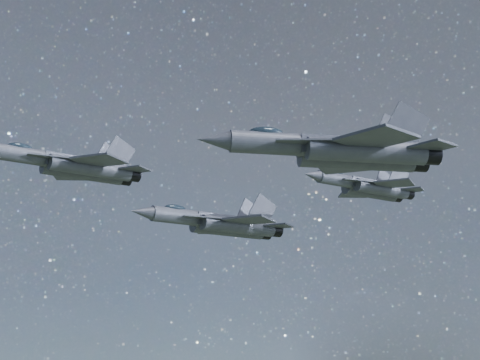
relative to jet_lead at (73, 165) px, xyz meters
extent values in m
cylinder|color=#373945|center=(-3.97, -1.53, 0.23)|extent=(7.54, 4.17, 1.58)
ellipsoid|color=#1B2732|center=(-5.10, -1.97, 0.98)|extent=(2.63, 1.86, 0.78)
cube|color=#373945|center=(0.94, 0.36, 0.18)|extent=(8.28, 4.40, 1.31)
cylinder|color=#373945|center=(1.68, -0.43, -0.28)|extent=(8.49, 4.53, 1.58)
cylinder|color=#373945|center=(0.95, 1.45, -0.28)|extent=(8.49, 4.53, 1.58)
cylinder|color=black|center=(6.01, 1.24, -0.28)|extent=(1.75, 1.83, 1.46)
cylinder|color=black|center=(5.28, 3.13, -0.28)|extent=(1.75, 1.83, 1.46)
cube|color=#373945|center=(-1.78, -2.15, 0.11)|extent=(5.37, 2.02, 0.12)
cube|color=#373945|center=(-2.76, 0.39, 0.11)|extent=(5.04, 3.74, 0.12)
cube|color=#373945|center=(2.36, -2.77, -0.08)|extent=(5.78, 5.68, 0.20)
cube|color=#373945|center=(-0.12, 3.64, -0.08)|extent=(4.59, 4.99, 0.20)
cube|color=#373945|center=(6.11, -0.13, -0.08)|extent=(3.43, 3.39, 0.15)
cube|color=#373945|center=(4.43, 4.21, -0.08)|extent=(2.69, 2.85, 0.15)
cube|color=#373945|center=(4.50, 0.39, 1.64)|extent=(3.42, 1.15, 3.60)
cube|color=#373945|center=(3.59, 2.74, 1.64)|extent=(3.23, 1.68, 3.60)
cylinder|color=#373945|center=(12.54, 6.87, -3.40)|extent=(8.36, 4.34, 1.74)
cone|color=#373945|center=(7.49, 5.12, -3.40)|extent=(3.04, 2.35, 1.56)
ellipsoid|color=#1B2732|center=(11.28, 6.43, -2.57)|extent=(2.89, 1.97, 0.86)
cube|color=#373945|center=(18.01, 8.76, -3.46)|extent=(9.18, 4.57, 1.45)
cylinder|color=#373945|center=(18.80, 7.86, -3.96)|extent=(9.41, 4.70, 1.74)
cylinder|color=#373945|center=(18.07, 9.96, -3.96)|extent=(9.41, 4.70, 1.74)
cylinder|color=black|center=(23.64, 9.53, -3.96)|extent=(1.89, 1.99, 1.60)
cylinder|color=black|center=(22.91, 11.64, -3.96)|extent=(1.89, 1.99, 1.60)
cube|color=#373945|center=(14.93, 6.10, -3.54)|extent=(5.91, 2.03, 0.13)
cube|color=#373945|center=(13.94, 8.94, -3.54)|extent=(5.62, 3.96, 0.13)
cube|color=#373945|center=(19.46, 5.26, -3.74)|extent=(6.38, 6.30, 0.22)
cube|color=#373945|center=(16.99, 12.41, -3.74)|extent=(5.19, 5.61, 0.22)
cube|color=#373945|center=(23.69, 8.02, -3.74)|extent=(3.78, 3.76, 0.17)
cube|color=#373945|center=(22.02, 12.86, -3.74)|extent=(3.04, 3.22, 0.17)
cube|color=#373945|center=(21.94, 8.65, -1.85)|extent=(3.80, 1.14, 3.96)
cube|color=#373945|center=(21.03, 11.28, -1.85)|extent=(3.61, 1.73, 3.96)
cylinder|color=#373945|center=(15.26, -21.25, -2.81)|extent=(8.32, 2.18, 1.74)
cone|color=#373945|center=(9.93, -20.96, -2.81)|extent=(2.75, 1.70, 1.56)
ellipsoid|color=#1B2732|center=(13.93, -21.18, -1.98)|extent=(2.71, 1.31, 0.86)
cube|color=#373945|center=(21.04, -21.57, -2.87)|extent=(9.20, 2.16, 1.45)
cylinder|color=#373945|center=(21.42, -22.70, -3.37)|extent=(9.43, 2.24, 1.74)
cylinder|color=#373945|center=(21.54, -20.48, -3.37)|extent=(9.43, 2.24, 1.74)
cylinder|color=black|center=(26.53, -22.98, -3.37)|extent=(1.53, 1.68, 1.60)
cylinder|color=black|center=(26.65, -20.76, -3.37)|extent=(1.53, 1.68, 1.60)
cube|color=#373945|center=(17.18, -22.86, -2.95)|extent=(5.91, 2.60, 0.13)
cube|color=#373945|center=(17.34, -19.86, -2.95)|extent=(5.90, 2.01, 0.13)
cube|color=#373945|center=(21.05, -25.36, -3.15)|extent=(6.01, 6.23, 0.22)
cube|color=#373945|center=(21.47, -17.80, -3.15)|extent=(6.21, 6.35, 0.22)
cube|color=#373945|center=(26.01, -24.40, -3.15)|extent=(3.54, 3.64, 0.17)
cube|color=#373945|center=(26.29, -19.29, -3.15)|extent=(3.66, 3.73, 0.17)
cube|color=#373945|center=(24.63, -23.16, -1.26)|extent=(3.85, 0.70, 3.96)
cube|color=#373945|center=(24.78, -20.38, -1.26)|extent=(3.87, 0.55, 3.96)
cylinder|color=#373945|center=(29.03, 1.17, 0.40)|extent=(6.80, 3.73, 1.42)
cone|color=#373945|center=(24.95, -0.39, 0.40)|extent=(2.50, 1.97, 1.28)
ellipsoid|color=#1B2732|center=(28.01, 0.78, 1.08)|extent=(2.37, 1.67, 0.70)
cube|color=#373945|center=(33.45, 2.86, 0.35)|extent=(7.46, 3.94, 1.18)
cylinder|color=#373945|center=(34.12, 2.14, -0.06)|extent=(7.65, 4.06, 1.42)
cylinder|color=#373945|center=(33.47, 3.84, -0.06)|extent=(7.65, 4.06, 1.42)
cylinder|color=black|center=(38.03, 3.64, -0.06)|extent=(1.57, 1.65, 1.31)
cylinder|color=black|center=(37.38, 5.34, -0.06)|extent=(1.57, 1.65, 1.31)
cube|color=#373945|center=(31.00, 0.61, 0.29)|extent=(4.84, 1.80, 0.11)
cube|color=#373945|center=(30.12, 2.91, 0.29)|extent=(4.55, 3.35, 0.11)
cube|color=#373945|center=(34.73, 0.04, 0.13)|extent=(5.21, 5.12, 0.18)
cube|color=#373945|center=(32.52, 5.82, 0.13)|extent=(4.15, 4.51, 0.18)
cube|color=#373945|center=(38.11, 2.40, 0.13)|extent=(3.09, 3.06, 0.14)
cube|color=#373945|center=(36.62, 6.32, 0.13)|extent=(2.43, 2.58, 0.14)
cube|color=#373945|center=(36.67, 2.87, 1.67)|extent=(3.09, 1.03, 3.24)
cube|color=#373945|center=(35.85, 5.00, 1.67)|extent=(2.92, 1.50, 3.24)
camera|label=1|loc=(-0.78, -72.55, -18.70)|focal=55.00mm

